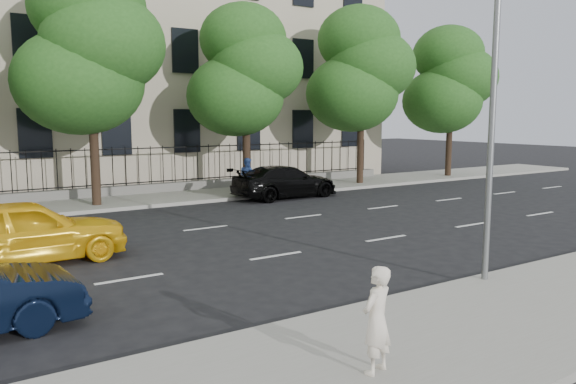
% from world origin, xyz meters
% --- Properties ---
extents(ground, '(120.00, 120.00, 0.00)m').
position_xyz_m(ground, '(0.00, 0.00, 0.00)').
color(ground, black).
rests_on(ground, ground).
extents(near_sidewalk, '(60.00, 4.00, 0.15)m').
position_xyz_m(near_sidewalk, '(0.00, -4.00, 0.07)').
color(near_sidewalk, gray).
rests_on(near_sidewalk, ground).
extents(far_sidewalk, '(60.00, 4.00, 0.15)m').
position_xyz_m(far_sidewalk, '(0.00, 14.00, 0.07)').
color(far_sidewalk, gray).
rests_on(far_sidewalk, ground).
extents(lane_markings, '(49.60, 4.62, 0.01)m').
position_xyz_m(lane_markings, '(0.00, 4.75, 0.01)').
color(lane_markings, silver).
rests_on(lane_markings, ground).
extents(masonry_building, '(34.60, 12.11, 18.50)m').
position_xyz_m(masonry_building, '(0.00, 22.95, 9.02)').
color(masonry_building, '#BFB098').
rests_on(masonry_building, ground).
extents(iron_fence, '(30.00, 0.50, 2.20)m').
position_xyz_m(iron_fence, '(0.00, 15.70, 0.65)').
color(iron_fence, slate).
rests_on(iron_fence, far_sidewalk).
extents(street_light, '(0.25, 3.32, 8.05)m').
position_xyz_m(street_light, '(2.50, -1.77, 5.15)').
color(street_light, slate).
rests_on(street_light, near_sidewalk).
extents(tree_c, '(5.89, 5.50, 9.80)m').
position_xyz_m(tree_c, '(-1.96, 13.36, 6.41)').
color(tree_c, '#382619').
rests_on(tree_c, far_sidewalk).
extents(tree_d, '(5.34, 4.94, 8.84)m').
position_xyz_m(tree_d, '(5.04, 13.36, 5.84)').
color(tree_d, '#382619').
rests_on(tree_d, far_sidewalk).
extents(tree_e, '(5.71, 5.31, 9.46)m').
position_xyz_m(tree_e, '(12.04, 13.36, 6.20)').
color(tree_e, '#382619').
rests_on(tree_e, far_sidewalk).
extents(tree_f, '(5.52, 5.12, 9.01)m').
position_xyz_m(tree_f, '(19.04, 13.36, 5.88)').
color(tree_f, '#382619').
rests_on(tree_f, far_sidewalk).
extents(yellow_taxi, '(5.04, 2.17, 1.70)m').
position_xyz_m(yellow_taxi, '(-5.79, 5.27, 0.85)').
color(yellow_taxi, yellow).
rests_on(yellow_taxi, ground).
extents(black_sedan, '(5.25, 2.31, 1.50)m').
position_xyz_m(black_sedan, '(6.07, 11.50, 0.75)').
color(black_sedan, black).
rests_on(black_sedan, ground).
extents(woman_near, '(0.65, 0.52, 1.55)m').
position_xyz_m(woman_near, '(-2.64, -4.44, 0.92)').
color(woman_near, white).
rests_on(woman_near, near_sidewalk).
extents(pedestrian_far, '(0.83, 0.96, 1.68)m').
position_xyz_m(pedestrian_far, '(4.75, 12.68, 0.99)').
color(pedestrian_far, '#2E4A8F').
rests_on(pedestrian_far, far_sidewalk).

